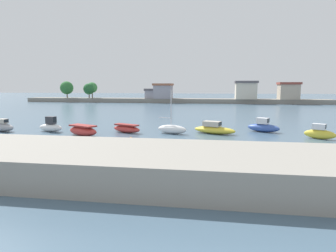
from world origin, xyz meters
name	(u,v)px	position (x,y,z in m)	size (l,w,h in m)	color
ground_plane	(52,149)	(0.00, 0.00, 0.00)	(400.00, 400.00, 0.00)	#476075
moored_boat_0	(2,127)	(-12.09, 8.84, 0.60)	(3.96, 2.07, 1.63)	#9E9EA3
moored_boat_1	(51,126)	(-5.86, 9.70, 0.67)	(3.51, 1.66, 1.94)	white
moored_boat_2	(83,131)	(-0.41, 7.44, 0.61)	(4.53, 3.23, 1.27)	#C63833
moored_boat_3	(127,129)	(3.95, 10.47, 0.50)	(4.20, 2.67, 1.06)	#C63833
moored_boat_4	(172,129)	(9.69, 10.50, 0.57)	(3.94, 2.24, 5.27)	white
moored_boat_5	(214,129)	(14.77, 11.34, 0.57)	(5.50, 3.45, 1.51)	yellow
moored_boat_6	(263,127)	(20.95, 13.72, 0.65)	(4.26, 3.12, 1.78)	#3856A8
moored_boat_7	(320,133)	(26.25, 9.57, 0.66)	(3.30, 2.42, 1.67)	yellow
mooring_buoy_1	(131,139)	(5.90, 5.69, 0.16)	(0.32, 0.32, 0.32)	orange
mooring_buoy_2	(179,129)	(10.18, 13.75, 0.13)	(0.26, 0.26, 0.26)	yellow
distant_shoreline	(178,96)	(2.39, 75.33, 2.45)	(104.92, 7.58, 7.42)	gray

